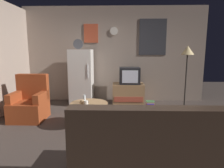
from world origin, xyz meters
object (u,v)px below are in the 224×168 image
(standing_lamp, at_px, (187,55))
(coffee_table, at_px, (89,115))
(mug_ceramic_tan, at_px, (82,102))
(wine_glass, at_px, (84,99))
(tv_stand, at_px, (128,94))
(book_stack, at_px, (150,104))
(fridge, at_px, (82,77))
(crt_tv, at_px, (129,76))
(mug_ceramic_white, at_px, (86,103))
(armchair, at_px, (30,104))
(couch, at_px, (148,153))
(remote_control, at_px, (85,102))

(standing_lamp, relative_size, coffee_table, 2.21)
(mug_ceramic_tan, bearing_deg, coffee_table, 48.48)
(standing_lamp, relative_size, wine_glass, 10.60)
(tv_stand, xyz_separation_m, book_stack, (0.58, -0.19, -0.21))
(fridge, xyz_separation_m, coffee_table, (0.44, -1.66, -0.51))
(tv_stand, relative_size, book_stack, 3.88)
(tv_stand, xyz_separation_m, coffee_table, (-0.84, -1.63, -0.05))
(crt_tv, height_order, wine_glass, crt_tv)
(standing_lamp, bearing_deg, fridge, 173.03)
(mug_ceramic_white, height_order, book_stack, mug_ceramic_white)
(standing_lamp, bearing_deg, crt_tv, 167.78)
(mug_ceramic_white, relative_size, mug_ceramic_tan, 1.00)
(mug_ceramic_tan, height_order, armchair, armchair)
(coffee_table, height_order, book_stack, coffee_table)
(mug_ceramic_tan, bearing_deg, fridge, 100.52)
(tv_stand, distance_m, armchair, 2.50)
(crt_tv, height_order, book_stack, crt_tv)
(armchair, bearing_deg, mug_ceramic_white, -23.88)
(crt_tv, xyz_separation_m, mug_ceramic_tan, (-0.98, -1.75, -0.28))
(wine_glass, relative_size, couch, 0.09)
(coffee_table, bearing_deg, mug_ceramic_white, -98.56)
(wine_glass, bearing_deg, couch, -57.56)
(mug_ceramic_white, height_order, couch, couch)
(tv_stand, relative_size, coffee_table, 1.17)
(remote_control, height_order, armchair, armchair)
(mug_ceramic_tan, relative_size, couch, 0.05)
(couch, bearing_deg, coffee_table, 120.28)
(crt_tv, xyz_separation_m, book_stack, (0.55, -0.19, -0.73))
(crt_tv, xyz_separation_m, armchair, (-2.21, -1.22, -0.47))
(tv_stand, bearing_deg, armchair, -150.79)
(armchair, distance_m, book_stack, 2.96)
(standing_lamp, distance_m, book_stack, 1.54)
(fridge, relative_size, couch, 1.04)
(remote_control, bearing_deg, wine_glass, 104.09)
(crt_tv, bearing_deg, coffee_table, -118.02)
(fridge, distance_m, tv_stand, 1.36)
(coffee_table, xyz_separation_m, remote_control, (-0.08, 0.01, 0.25))
(wine_glass, bearing_deg, mug_ceramic_tan, -97.87)
(wine_glass, height_order, remote_control, wine_glass)
(coffee_table, bearing_deg, book_stack, 45.44)
(tv_stand, bearing_deg, mug_ceramic_white, -115.58)
(fridge, xyz_separation_m, couch, (1.34, -3.20, -0.44))
(wine_glass, bearing_deg, book_stack, 43.28)
(crt_tv, distance_m, wine_glass, 1.89)
(standing_lamp, distance_m, armchair, 3.87)
(mug_ceramic_white, xyz_separation_m, book_stack, (1.44, 1.62, -0.45))
(wine_glass, distance_m, couch, 1.86)
(crt_tv, bearing_deg, wine_glass, -120.76)
(mug_ceramic_tan, bearing_deg, armchair, 156.58)
(fridge, distance_m, armchair, 1.59)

